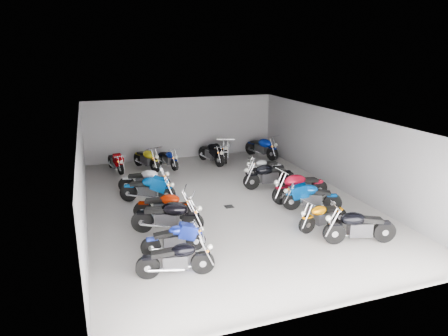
{
  "coord_description": "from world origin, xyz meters",
  "views": [
    {
      "loc": [
        -4.62,
        -13.48,
        5.6
      ],
      "look_at": [
        0.37,
        1.15,
        1.0
      ],
      "focal_mm": 32.0,
      "sensor_mm": 36.0,
      "label": 1
    }
  ],
  "objects": [
    {
      "name": "ground",
      "position": [
        0.0,
        0.0,
        0.0
      ],
      "size": [
        14.0,
        14.0,
        0.0
      ],
      "primitive_type": "plane",
      "color": "gray",
      "rests_on": "ground"
    },
    {
      "name": "wall_back",
      "position": [
        0.0,
        7.0,
        1.6
      ],
      "size": [
        10.0,
        0.1,
        3.2
      ],
      "primitive_type": "cube",
      "color": "slate",
      "rests_on": "ground"
    },
    {
      "name": "wall_left",
      "position": [
        -5.0,
        0.0,
        1.6
      ],
      "size": [
        0.1,
        14.0,
        3.2
      ],
      "primitive_type": "cube",
      "color": "slate",
      "rests_on": "ground"
    },
    {
      "name": "wall_right",
      "position": [
        5.0,
        0.0,
        1.6
      ],
      "size": [
        0.1,
        14.0,
        3.2
      ],
      "primitive_type": "cube",
      "color": "slate",
      "rests_on": "ground"
    },
    {
      "name": "ceiling",
      "position": [
        0.0,
        0.0,
        3.22
      ],
      "size": [
        10.0,
        14.0,
        0.04
      ],
      "primitive_type": "cube",
      "color": "black",
      "rests_on": "wall_back"
    },
    {
      "name": "drain_grate",
      "position": [
        0.0,
        -0.5,
        0.01
      ],
      "size": [
        0.32,
        0.32,
        0.01
      ],
      "primitive_type": "cube",
      "color": "black",
      "rests_on": "ground"
    },
    {
      "name": "motorcycle_left_a",
      "position": [
        -2.84,
        -4.5,
        0.48
      ],
      "size": [
        2.01,
        0.52,
        0.89
      ],
      "rotation": [
        0.0,
        0.0,
        -1.74
      ],
      "color": "black",
      "rests_on": "ground"
    },
    {
      "name": "motorcycle_left_b",
      "position": [
        -2.64,
        -3.3,
        0.45
      ],
      "size": [
        1.87,
        0.37,
        0.82
      ],
      "rotation": [
        0.0,
        0.0,
        -1.59
      ],
      "color": "black",
      "rests_on": "ground"
    },
    {
      "name": "motorcycle_left_c",
      "position": [
        -2.55,
        -1.95,
        0.56
      ],
      "size": [
        2.19,
        1.05,
        1.02
      ],
      "rotation": [
        0.0,
        0.0,
        -1.98
      ],
      "color": "black",
      "rests_on": "ground"
    },
    {
      "name": "motorcycle_left_d",
      "position": [
        -2.46,
        -0.88,
        0.5
      ],
      "size": [
        2.0,
        0.86,
        0.92
      ],
      "rotation": [
        0.0,
        0.0,
        -1.93
      ],
      "color": "black",
      "rests_on": "ground"
    },
    {
      "name": "motorcycle_left_e",
      "position": [
        -2.74,
        0.96,
        0.52
      ],
      "size": [
        2.03,
        1.03,
        0.95
      ],
      "rotation": [
        0.0,
        0.0,
        -2.0
      ],
      "color": "black",
      "rests_on": "ground"
    },
    {
      "name": "motorcycle_left_f",
      "position": [
        -2.7,
        2.09,
        0.51
      ],
      "size": [
        2.06,
        0.8,
        0.93
      ],
      "rotation": [
        0.0,
        0.0,
        -1.89
      ],
      "color": "black",
      "rests_on": "ground"
    },
    {
      "name": "motorcycle_right_a",
      "position": [
        2.71,
        -4.46,
        0.53
      ],
      "size": [
        2.18,
        0.71,
        0.98
      ],
      "rotation": [
        0.0,
        0.0,
        1.31
      ],
      "color": "black",
      "rests_on": "ground"
    },
    {
      "name": "motorcycle_right_b",
      "position": [
        2.22,
        -3.27,
        0.46
      ],
      "size": [
        1.91,
        0.49,
        0.84
      ],
      "rotation": [
        0.0,
        0.0,
        1.74
      ],
      "color": "black",
      "rests_on": "ground"
    },
    {
      "name": "motorcycle_right_c",
      "position": [
        2.69,
        -1.77,
        0.51
      ],
      "size": [
        2.0,
        0.99,
        0.93
      ],
      "rotation": [
        0.0,
        0.0,
        1.15
      ],
      "color": "black",
      "rests_on": "ground"
    },
    {
      "name": "motorcycle_right_d",
      "position": [
        2.74,
        -0.83,
        0.58
      ],
      "size": [
        2.4,
        0.52,
        1.06
      ],
      "rotation": [
        0.0,
        0.0,
        1.64
      ],
      "color": "black",
      "rests_on": "ground"
    },
    {
      "name": "motorcycle_right_e",
      "position": [
        2.28,
        0.95,
        0.55
      ],
      "size": [
        2.28,
        0.49,
        1.0
      ],
      "rotation": [
        0.0,
        0.0,
        1.5
      ],
      "color": "black",
      "rests_on": "ground"
    },
    {
      "name": "motorcycle_right_f",
      "position": [
        2.73,
        2.35,
        0.46
      ],
      "size": [
        1.91,
        0.38,
        0.84
      ],
      "rotation": [
        0.0,
        0.0,
        1.59
      ],
      "color": "black",
      "rests_on": "ground"
    },
    {
      "name": "motorcycle_back_a",
      "position": [
        -3.61,
        5.49,
        0.47
      ],
      "size": [
        0.63,
        1.92,
        0.86
      ],
      "rotation": [
        0.0,
        0.0,
        3.4
      ],
      "color": "black",
      "rests_on": "ground"
    },
    {
      "name": "motorcycle_back_b",
      "position": [
        -2.16,
        5.36,
        0.52
      ],
      "size": [
        1.0,
        2.06,
        0.96
      ],
      "rotation": [
        0.0,
        0.0,
        3.55
      ],
      "color": "black",
      "rests_on": "ground"
    },
    {
      "name": "motorcycle_back_c",
      "position": [
        -1.13,
        5.3,
        0.46
      ],
      "size": [
        0.7,
        1.87,
        0.84
      ],
      "rotation": [
        0.0,
        0.0,
        3.45
      ],
      "color": "black",
      "rests_on": "ground"
    },
    {
      "name": "motorcycle_back_d",
      "position": [
        1.1,
        5.32,
        0.54
      ],
      "size": [
        0.73,
        2.22,
        0.99
      ],
      "rotation": [
        0.0,
        0.0,
        3.4
      ],
      "color": "black",
      "rests_on": "ground"
    },
    {
      "name": "motorcycle_back_e",
      "position": [
        2.04,
        5.78,
        0.56
      ],
      "size": [
        0.93,
        2.26,
        1.03
      ],
      "rotation": [
        0.0,
        0.0,
        2.8
      ],
      "color": "black",
      "rests_on": "ground"
    },
    {
      "name": "motorcycle_back_f",
      "position": [
        4.01,
        5.56,
        0.57
      ],
      "size": [
        0.98,
        2.26,
        1.04
      ],
      "rotation": [
        0.0,
        0.0,
        3.5
      ],
      "color": "black",
      "rests_on": "ground"
    }
  ]
}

